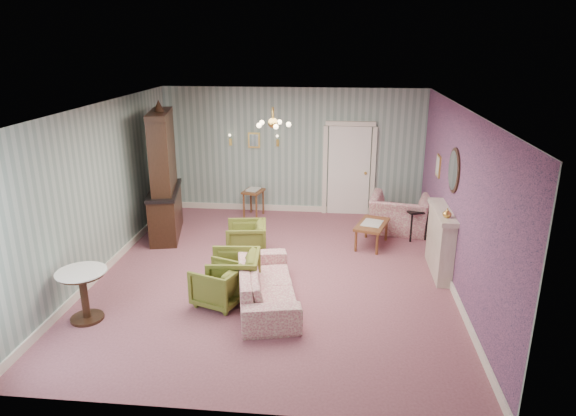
# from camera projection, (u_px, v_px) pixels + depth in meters

# --- Properties ---
(floor) EXTENTS (7.00, 7.00, 0.00)m
(floor) POSITION_uv_depth(u_px,v_px,m) (274.00, 274.00, 8.96)
(floor) COLOR #945664
(floor) RESTS_ON ground
(ceiling) EXTENTS (7.00, 7.00, 0.00)m
(ceiling) POSITION_uv_depth(u_px,v_px,m) (273.00, 107.00, 8.05)
(ceiling) COLOR white
(ceiling) RESTS_ON ground
(wall_back) EXTENTS (6.00, 0.00, 6.00)m
(wall_back) POSITION_uv_depth(u_px,v_px,m) (293.00, 151.00, 11.81)
(wall_back) COLOR gray
(wall_back) RESTS_ON ground
(wall_front) EXTENTS (6.00, 0.00, 6.00)m
(wall_front) POSITION_uv_depth(u_px,v_px,m) (230.00, 295.00, 5.20)
(wall_front) COLOR gray
(wall_front) RESTS_ON ground
(wall_left) EXTENTS (0.00, 7.00, 7.00)m
(wall_left) POSITION_uv_depth(u_px,v_px,m) (101.00, 190.00, 8.79)
(wall_left) COLOR gray
(wall_left) RESTS_ON ground
(wall_right) EXTENTS (0.00, 7.00, 7.00)m
(wall_right) POSITION_uv_depth(u_px,v_px,m) (459.00, 201.00, 8.22)
(wall_right) COLOR gray
(wall_right) RESTS_ON ground
(wall_right_floral) EXTENTS (0.00, 7.00, 7.00)m
(wall_right_floral) POSITION_uv_depth(u_px,v_px,m) (458.00, 201.00, 8.22)
(wall_right_floral) COLOR #BC5E8E
(wall_right_floral) RESTS_ON ground
(door) EXTENTS (1.12, 0.12, 2.16)m
(door) POSITION_uv_depth(u_px,v_px,m) (349.00, 169.00, 11.76)
(door) COLOR white
(door) RESTS_ON floor
(olive_chair_a) EXTENTS (0.84, 0.86, 0.70)m
(olive_chair_a) POSITION_uv_depth(u_px,v_px,m) (219.00, 283.00, 7.87)
(olive_chair_a) COLOR olive
(olive_chair_a) RESTS_ON floor
(olive_chair_b) EXTENTS (0.79, 0.84, 0.81)m
(olive_chair_b) POSITION_uv_depth(u_px,v_px,m) (234.00, 273.00, 8.09)
(olive_chair_b) COLOR olive
(olive_chair_b) RESTS_ON floor
(olive_chair_c) EXTENTS (0.77, 0.81, 0.74)m
(olive_chair_c) POSITION_uv_depth(u_px,v_px,m) (246.00, 238.00, 9.59)
(olive_chair_c) COLOR olive
(olive_chair_c) RESTS_ON floor
(sofa_chintz) EXTENTS (1.07, 2.24, 0.84)m
(sofa_chintz) POSITION_uv_depth(u_px,v_px,m) (266.00, 277.00, 7.91)
(sofa_chintz) COLOR #A7435E
(sofa_chintz) RESTS_ON floor
(wingback_chair) EXTENTS (1.32, 0.98, 1.04)m
(wingback_chair) POSITION_uv_depth(u_px,v_px,m) (400.00, 208.00, 10.81)
(wingback_chair) COLOR #A7435E
(wingback_chair) RESTS_ON floor
(dresser) EXTENTS (0.91, 1.73, 2.74)m
(dresser) POSITION_uv_depth(u_px,v_px,m) (163.00, 171.00, 10.35)
(dresser) COLOR black
(dresser) RESTS_ON floor
(fireplace) EXTENTS (0.30, 1.40, 1.16)m
(fireplace) POSITION_uv_depth(u_px,v_px,m) (440.00, 241.00, 8.88)
(fireplace) COLOR beige
(fireplace) RESTS_ON floor
(mantel_vase) EXTENTS (0.15, 0.15, 0.15)m
(mantel_vase) POSITION_uv_depth(u_px,v_px,m) (447.00, 213.00, 8.30)
(mantel_vase) COLOR gold
(mantel_vase) RESTS_ON fireplace
(oval_mirror) EXTENTS (0.04, 0.76, 0.84)m
(oval_mirror) POSITION_uv_depth(u_px,v_px,m) (454.00, 170.00, 8.47)
(oval_mirror) COLOR white
(oval_mirror) RESTS_ON wall_right
(framed_print) EXTENTS (0.04, 0.34, 0.42)m
(framed_print) POSITION_uv_depth(u_px,v_px,m) (438.00, 166.00, 9.82)
(framed_print) COLOR gold
(framed_print) RESTS_ON wall_right
(coffee_table) EXTENTS (0.77, 1.05, 0.48)m
(coffee_table) POSITION_uv_depth(u_px,v_px,m) (371.00, 234.00, 10.13)
(coffee_table) COLOR brown
(coffee_table) RESTS_ON floor
(side_table_black) EXTENTS (0.55, 0.55, 0.64)m
(side_table_black) POSITION_uv_depth(u_px,v_px,m) (415.00, 224.00, 10.48)
(side_table_black) COLOR black
(side_table_black) RESTS_ON floor
(pedestal_table) EXTENTS (0.89, 0.89, 0.78)m
(pedestal_table) POSITION_uv_depth(u_px,v_px,m) (84.00, 295.00, 7.40)
(pedestal_table) COLOR black
(pedestal_table) RESTS_ON floor
(nesting_table) EXTENTS (0.52, 0.60, 0.67)m
(nesting_table) POSITION_uv_depth(u_px,v_px,m) (254.00, 202.00, 11.82)
(nesting_table) COLOR brown
(nesting_table) RESTS_ON floor
(gilt_mirror_back) EXTENTS (0.28, 0.06, 0.36)m
(gilt_mirror_back) POSITION_uv_depth(u_px,v_px,m) (254.00, 140.00, 11.78)
(gilt_mirror_back) COLOR gold
(gilt_mirror_back) RESTS_ON wall_back
(sconce_left) EXTENTS (0.16, 0.12, 0.30)m
(sconce_left) POSITION_uv_depth(u_px,v_px,m) (230.00, 140.00, 11.81)
(sconce_left) COLOR gold
(sconce_left) RESTS_ON wall_back
(sconce_right) EXTENTS (0.16, 0.12, 0.30)m
(sconce_right) POSITION_uv_depth(u_px,v_px,m) (277.00, 141.00, 11.71)
(sconce_right) COLOR gold
(sconce_right) RESTS_ON wall_back
(chandelier) EXTENTS (0.56, 0.56, 0.36)m
(chandelier) POSITION_uv_depth(u_px,v_px,m) (273.00, 124.00, 8.13)
(chandelier) COLOR gold
(chandelier) RESTS_ON ceiling
(burgundy_cushion) EXTENTS (0.41, 0.28, 0.39)m
(burgundy_cushion) POSITION_uv_depth(u_px,v_px,m) (398.00, 212.00, 10.69)
(burgundy_cushion) COLOR maroon
(burgundy_cushion) RESTS_ON wingback_chair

